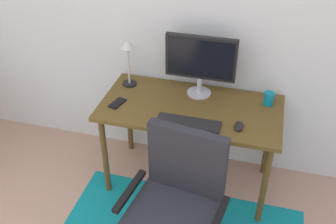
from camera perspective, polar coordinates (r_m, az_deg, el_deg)
The scene contains 9 objects.
wall_back at distance 2.90m, azimuth 2.65°, elevation 14.97°, with size 6.00×0.10×2.60m, color silver.
desk at distance 2.84m, azimuth 3.27°, elevation -0.50°, with size 1.29×0.65×0.73m.
monitor at distance 2.80m, azimuth 4.76°, elevation 7.47°, with size 0.51×0.18×0.46m.
keyboard at distance 2.61m, azimuth 2.96°, elevation -1.62°, with size 0.43×0.13×0.02m, color black.
computer_mouse at distance 2.61m, azimuth 10.24°, elevation -2.02°, with size 0.06×0.10×0.03m, color black.
coffee_cup at distance 2.88m, azimuth 14.42°, elevation 1.93°, with size 0.07×0.07×0.10m, color #0D728D.
cell_phone at distance 2.84m, azimuth -7.36°, elevation 1.29°, with size 0.07×0.14×0.01m, color black.
desk_lamp at distance 2.94m, azimuth -5.88°, elevation 8.42°, with size 0.11×0.11×0.37m.
office_chair at distance 2.45m, azimuth 1.10°, elevation -15.03°, with size 0.63×0.57×0.96m.
Camera 1 is at (0.59, -0.47, 2.28)m, focal length 41.95 mm.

